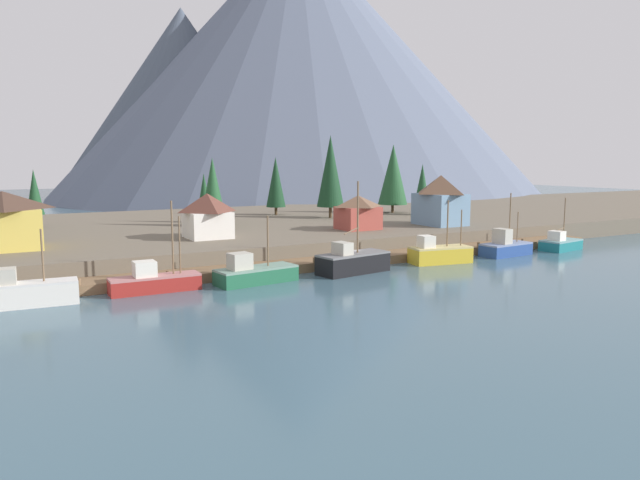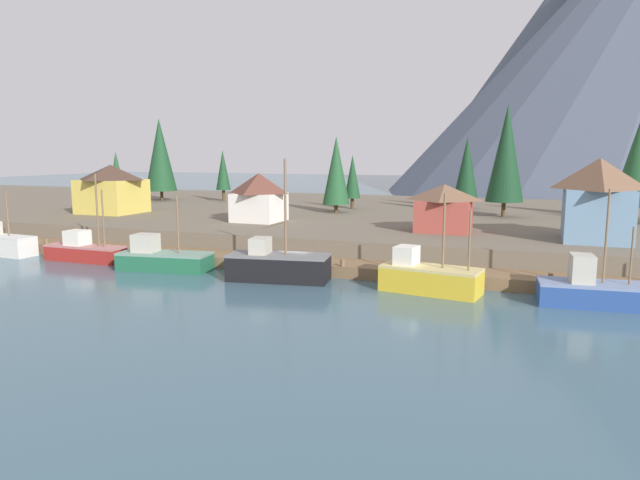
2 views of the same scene
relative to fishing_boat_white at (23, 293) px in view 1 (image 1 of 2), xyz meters
name	(u,v)px [view 1 (image 1 of 2)]	position (x,y,z in m)	size (l,w,h in m)	color
ground_plane	(272,250)	(32.53, 21.54, -1.68)	(400.00, 400.00, 1.00)	#3D5B6B
dock	(338,262)	(32.53, 3.52, -0.68)	(80.00, 4.00, 1.60)	brown
shoreline_bank	(241,229)	(32.53, 33.54, 0.07)	(400.00, 56.00, 2.50)	#665B4C
mountain_west_peak	(183,104)	(55.60, 142.09, 29.35)	(82.86, 82.86, 61.07)	#475160
mountain_central_peak	(298,63)	(92.39, 130.89, 43.57)	(162.98, 162.98, 89.49)	slate
fishing_boat_white	(23,293)	(0.00, 0.00, 0.00)	(8.32, 2.85, 6.43)	silver
fishing_boat_red	(154,281)	(10.82, 0.24, -0.17)	(8.21, 2.37, 8.39)	maroon
fishing_boat_green	(254,273)	(20.45, -0.65, -0.17)	(8.50, 4.00, 6.62)	#1E5B3D
fishing_boat_black	(353,262)	(31.80, -0.85, 0.04)	(8.58, 4.38, 9.87)	black
fishing_boat_yellow	(439,253)	(44.05, -0.57, -0.04)	(7.63, 3.95, 7.43)	gold
fishing_boat_blue	(505,247)	(55.09, -0.39, -0.09)	(7.33, 3.53, 7.96)	navy
fishing_boat_teal	(560,244)	(65.10, -0.68, -0.30)	(6.53, 4.03, 7.06)	#196B70
house_yellow	(4,220)	(-0.78, 17.94, 4.54)	(7.50, 6.98, 6.31)	gold
house_white	(208,215)	(21.46, 16.46, 4.15)	(5.37, 5.52, 5.54)	silver
house_blue	(440,200)	(56.40, 13.85, 5.10)	(5.77, 7.26, 7.39)	#6689A8
house_red	(358,212)	(42.72, 15.11, 3.74)	(5.51, 4.85, 4.74)	#9E4238
conifer_near_left	(204,193)	(27.00, 34.62, 5.80)	(2.29, 2.29, 7.55)	#4C3823
conifer_mid_left	(393,175)	(62.41, 34.03, 8.29)	(5.35, 5.35, 12.41)	#4C3823
conifer_mid_right	(422,185)	(64.48, 28.18, 6.48)	(2.81, 2.81, 8.92)	#4C3823
conifer_back_right	(213,188)	(26.50, 29.01, 6.86)	(3.59, 3.59, 9.99)	#4C3823
conifer_centre	(34,192)	(3.59, 39.09, 6.36)	(2.37, 2.37, 8.31)	#4C3823
conifer_far_left	(330,171)	(47.61, 31.25, 9.08)	(4.53, 4.53, 13.66)	#4C3823
conifer_far_right	(276,182)	(41.95, 40.62, 7.07)	(3.42, 3.42, 10.13)	#4C3823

